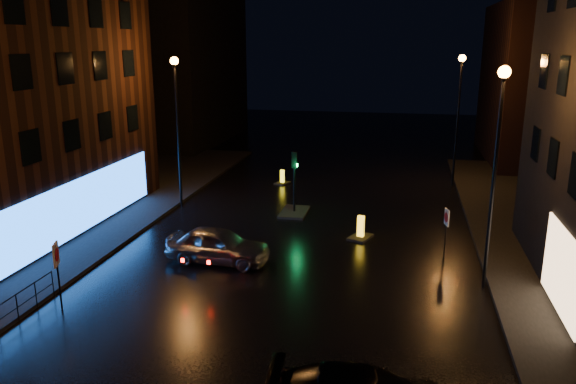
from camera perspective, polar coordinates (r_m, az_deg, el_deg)
name	(u,v)px	position (r m, az deg, el deg)	size (l,w,h in m)	color
ground	(246,346)	(18.19, -4.30, -15.33)	(120.00, 120.00, 0.00)	black
pavement_left	(18,231)	(30.90, -25.76, -3.62)	(12.00, 44.00, 0.15)	black
building_far_left	(181,65)	(54.10, -10.80, 12.54)	(8.00, 16.00, 14.00)	black
building_far_right	(545,84)	(48.31, 24.66, 9.98)	(8.00, 14.00, 12.00)	black
street_lamp_lfar	(177,109)	(31.73, -11.23, 8.25)	(0.44, 0.44, 8.37)	black
street_lamp_rnear	(497,145)	(21.61, 20.48, 4.47)	(0.44, 0.44, 8.37)	black
street_lamp_rfar	(459,100)	(37.37, 16.97, 8.89)	(0.44, 0.44, 8.37)	black
traffic_signal	(294,204)	(30.84, 0.64, -1.26)	(1.40, 2.40, 3.45)	black
silver_hatchback	(218,245)	(24.26, -7.13, -5.38)	(1.78, 4.43, 1.51)	#989B9F
bollard_near	(360,233)	(27.24, 7.37, -4.20)	(1.27, 1.52, 1.13)	black
bollard_far	(282,181)	(37.27, -0.58, 1.16)	(1.04, 1.25, 0.94)	black
road_sign_left	(57,260)	(21.08, -22.45, -6.43)	(0.26, 0.59, 2.50)	black
road_sign_right	(446,221)	(25.22, 15.80, -2.90)	(0.18, 0.53, 2.20)	black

